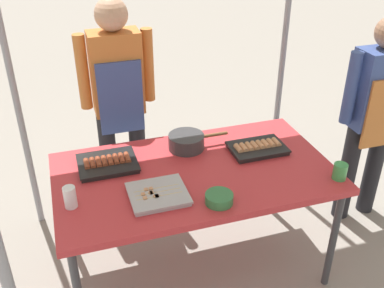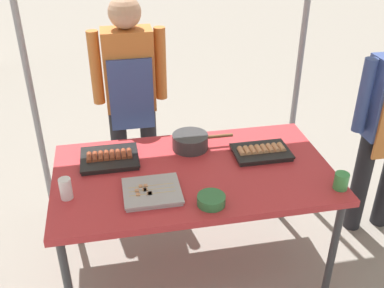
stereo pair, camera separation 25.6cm
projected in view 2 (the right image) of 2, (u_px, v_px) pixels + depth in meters
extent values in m
plane|color=gray|center=(193.00, 265.00, 2.97)|extent=(18.00, 18.00, 0.00)
cube|color=#C63338|center=(194.00, 174.00, 2.60)|extent=(1.60, 0.90, 0.04)
cylinder|color=#3F3F44|center=(333.00, 251.00, 2.58)|extent=(0.04, 0.04, 0.71)
cylinder|color=#3F3F44|center=(74.00, 200.00, 3.00)|extent=(0.04, 0.04, 0.71)
cylinder|color=#3F3F44|center=(283.00, 176.00, 3.24)|extent=(0.04, 0.04, 0.71)
cylinder|color=gray|center=(27.00, 72.00, 2.93)|extent=(0.04, 0.04, 2.25)
cylinder|color=gray|center=(301.00, 54.00, 3.24)|extent=(0.04, 0.04, 2.25)
cube|color=black|center=(110.00, 159.00, 2.68)|extent=(0.33, 0.27, 0.02)
cube|color=black|center=(110.00, 157.00, 2.67)|extent=(0.34, 0.28, 0.01)
cylinder|color=brown|center=(89.00, 158.00, 2.65)|extent=(0.03, 0.10, 0.03)
cylinder|color=brown|center=(95.00, 157.00, 2.65)|extent=(0.03, 0.10, 0.03)
cylinder|color=brown|center=(101.00, 157.00, 2.66)|extent=(0.03, 0.10, 0.03)
cylinder|color=brown|center=(106.00, 156.00, 2.66)|extent=(0.03, 0.10, 0.03)
cylinder|color=brown|center=(112.00, 156.00, 2.67)|extent=(0.03, 0.10, 0.03)
cylinder|color=brown|center=(118.00, 155.00, 2.67)|extent=(0.03, 0.10, 0.03)
cylinder|color=brown|center=(124.00, 154.00, 2.68)|extent=(0.03, 0.10, 0.03)
cylinder|color=brown|center=(129.00, 154.00, 2.69)|extent=(0.03, 0.10, 0.03)
cube|color=#ADADB2|center=(152.00, 193.00, 2.39)|extent=(0.29, 0.26, 0.02)
cube|color=#ADADB2|center=(152.00, 190.00, 2.38)|extent=(0.31, 0.28, 0.01)
cylinder|color=tan|center=(153.00, 194.00, 2.35)|extent=(0.24, 0.01, 0.01)
cube|color=tan|center=(138.00, 195.00, 2.33)|extent=(0.02, 0.02, 0.02)
cube|color=tan|center=(150.00, 194.00, 2.35)|extent=(0.02, 0.02, 0.02)
cube|color=tan|center=(150.00, 194.00, 2.35)|extent=(0.02, 0.02, 0.02)
cube|color=tan|center=(149.00, 194.00, 2.34)|extent=(0.02, 0.02, 0.02)
cylinder|color=tan|center=(152.00, 190.00, 2.38)|extent=(0.24, 0.01, 0.01)
cube|color=tan|center=(137.00, 191.00, 2.36)|extent=(0.02, 0.02, 0.02)
cube|color=tan|center=(146.00, 190.00, 2.37)|extent=(0.02, 0.02, 0.02)
cube|color=tan|center=(144.00, 191.00, 2.37)|extent=(0.02, 0.02, 0.02)
cylinder|color=tan|center=(151.00, 186.00, 2.41)|extent=(0.24, 0.01, 0.01)
cube|color=tan|center=(141.00, 187.00, 2.40)|extent=(0.02, 0.02, 0.02)
cube|color=tan|center=(146.00, 186.00, 2.40)|extent=(0.02, 0.02, 0.02)
cube|color=black|center=(261.00, 153.00, 2.74)|extent=(0.33, 0.22, 0.02)
cube|color=black|center=(261.00, 151.00, 2.73)|extent=(0.34, 0.24, 0.01)
cylinder|color=tan|center=(241.00, 152.00, 2.71)|extent=(0.03, 0.08, 0.03)
cylinder|color=tan|center=(247.00, 151.00, 2.71)|extent=(0.03, 0.08, 0.03)
cylinder|color=tan|center=(253.00, 150.00, 2.72)|extent=(0.03, 0.08, 0.03)
cylinder|color=tan|center=(259.00, 150.00, 2.72)|extent=(0.03, 0.08, 0.03)
cylinder|color=tan|center=(264.00, 149.00, 2.73)|extent=(0.03, 0.08, 0.03)
cylinder|color=tan|center=(270.00, 149.00, 2.74)|extent=(0.03, 0.08, 0.03)
cylinder|color=tan|center=(276.00, 148.00, 2.74)|extent=(0.03, 0.08, 0.03)
cylinder|color=tan|center=(281.00, 147.00, 2.75)|extent=(0.03, 0.08, 0.03)
cylinder|color=#38383A|center=(190.00, 141.00, 2.79)|extent=(0.22, 0.22, 0.09)
cylinder|color=brown|center=(220.00, 136.00, 2.82)|extent=(0.16, 0.02, 0.02)
cylinder|color=#386B33|center=(190.00, 136.00, 2.77)|extent=(0.21, 0.21, 0.01)
cylinder|color=#33723F|center=(211.00, 200.00, 2.31)|extent=(0.15, 0.15, 0.05)
cylinder|color=white|center=(66.00, 189.00, 2.34)|extent=(0.06, 0.06, 0.12)
cylinder|color=#3F994C|center=(341.00, 181.00, 2.42)|extent=(0.08, 0.08, 0.09)
cylinder|color=black|center=(121.00, 156.00, 3.40)|extent=(0.12, 0.12, 0.80)
cylinder|color=black|center=(150.00, 153.00, 3.44)|extent=(0.12, 0.12, 0.80)
cube|color=#CC7233|center=(129.00, 70.00, 3.08)|extent=(0.34, 0.20, 0.57)
cube|color=#384C8C|center=(131.00, 95.00, 3.05)|extent=(0.30, 0.02, 0.51)
cylinder|color=#CC7233|center=(96.00, 68.00, 3.03)|extent=(0.08, 0.08, 0.51)
cylinder|color=#CC7233|center=(161.00, 64.00, 3.10)|extent=(0.08, 0.08, 0.51)
sphere|color=tan|center=(125.00, 12.00, 2.88)|extent=(0.22, 0.22, 0.22)
cylinder|color=black|center=(360.00, 183.00, 3.13)|extent=(0.12, 0.12, 0.76)
cylinder|color=#384C8C|center=(364.00, 96.00, 2.77)|extent=(0.08, 0.08, 0.48)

